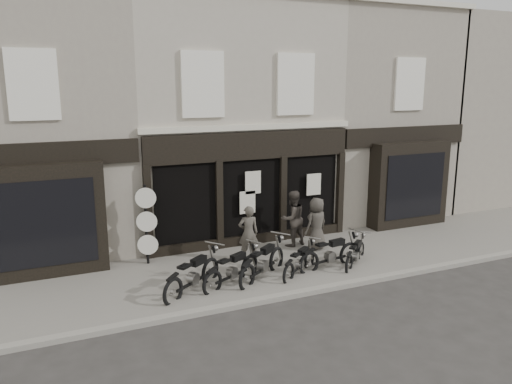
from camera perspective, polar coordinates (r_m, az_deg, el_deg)
name	(u,v)px	position (r m, az deg, el deg)	size (l,w,h in m)	color
ground_plane	(292,277)	(14.58, 4.09, -9.62)	(90.00, 90.00, 0.00)	#2D2B28
pavement	(278,264)	(15.30, 2.51, -8.27)	(30.00, 4.20, 0.12)	slate
kerb	(314,291)	(13.55, 6.60, -11.14)	(30.00, 0.25, 0.13)	gray
central_building	(220,120)	(19.03, -4.16, 8.21)	(7.30, 6.22, 8.34)	#AAA292
neighbour_left	(37,127)	(17.88, -23.77, 6.81)	(5.60, 6.73, 8.34)	gray
neighbour_right	(361,117)	(21.94, 11.89, 8.43)	(5.60, 6.73, 8.34)	gray
filler_right	(498,111)	(27.54, 25.88, 8.34)	(11.00, 6.00, 8.20)	gray
motorcycle_0	(193,278)	(13.36, -7.19, -9.70)	(2.03, 1.65, 1.13)	black
motorcycle_1	(232,272)	(13.73, -2.72, -9.11)	(2.05, 1.30, 1.07)	black
motorcycle_2	(263,265)	(14.11, 0.80, -8.36)	(2.07, 1.62, 1.14)	black
motorcycle_3	(300,264)	(14.47, 5.01, -8.19)	(1.72, 1.36, 0.95)	black
motorcycle_4	(330,256)	(15.04, 8.48, -7.25)	(2.27, 0.72, 1.09)	black
motorcycle_5	(355,256)	(15.42, 11.28, -7.15)	(1.58, 1.38, 0.91)	black
man_left	(248,233)	(15.27, -0.88, -4.70)	(0.62, 0.41, 1.70)	#48433B
man_centre	(293,218)	(16.59, 4.20, -3.03)	(0.91, 0.71, 1.87)	#403934
man_right	(316,224)	(16.31, 6.93, -3.62)	(0.84, 0.55, 1.72)	#3D3933
advert_sign_post	(147,228)	(15.18, -12.38, -4.02)	(0.60, 0.40, 2.54)	black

